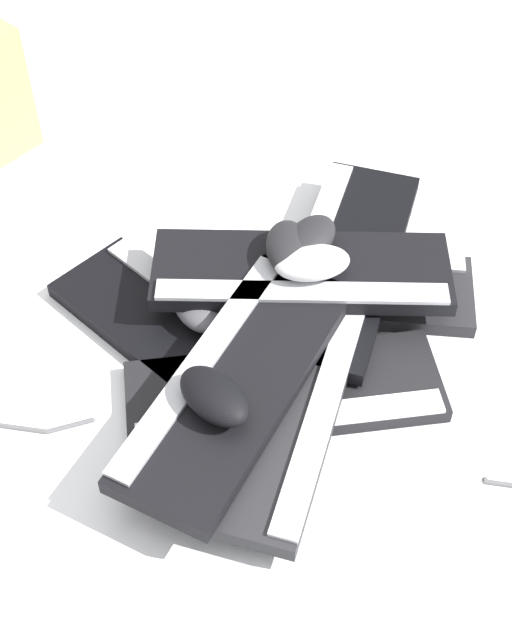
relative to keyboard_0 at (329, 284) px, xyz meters
The scene contains 13 objects.
ground_plane 0.16m from the keyboard_0, 159.50° to the left, with size 3.20×3.20×0.00m, color white.
keyboard_0 is the anchor object (origin of this frame).
keyboard_1 0.25m from the keyboard_0, 154.76° to the left, with size 0.19×0.45×0.03m.
keyboard_2 0.22m from the keyboard_0, 160.53° to the right, with size 0.42×0.41×0.03m.
keyboard_3 0.04m from the keyboard_0, ahead, with size 0.46×0.30×0.03m.
keyboard_4 0.25m from the keyboard_0, 158.04° to the right, with size 0.46×0.30×0.03m.
keyboard_5 0.08m from the keyboard_0, 163.84° to the left, with size 0.39×0.44×0.03m.
keyboard_6 0.28m from the keyboard_0, behind, with size 0.46×0.24×0.03m.
mouse_0 0.12m from the keyboard_0, 143.31° to the left, with size 0.11×0.07×0.04m, color black.
mouse_1 0.35m from the keyboard_0, behind, with size 0.11×0.07×0.04m, color black.
mouse_2 0.22m from the keyboard_0, 150.12° to the left, with size 0.11×0.07×0.04m, color #4C4C51.
mouse_3 0.11m from the keyboard_0, behind, with size 0.11×0.07×0.04m, color silver.
mouse_4 0.10m from the keyboard_0, 129.62° to the left, with size 0.11×0.07×0.04m, color black.
Camera 1 is at (-0.67, -0.57, 1.01)m, focal length 50.00 mm.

